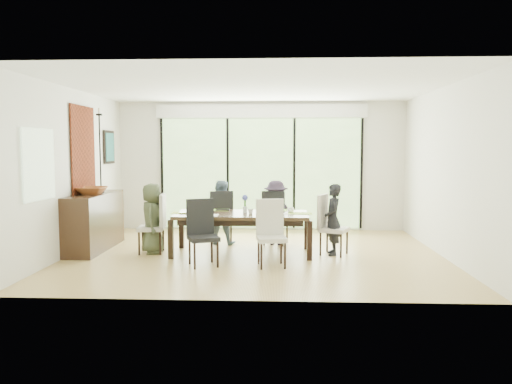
{
  "coord_description": "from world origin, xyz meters",
  "views": [
    {
      "loc": [
        0.38,
        -8.02,
        1.72
      ],
      "look_at": [
        0.0,
        0.25,
        1.0
      ],
      "focal_mm": 35.0,
      "sensor_mm": 36.0,
      "label": 1
    }
  ],
  "objects_px": {
    "chair_far_left": "(220,217)",
    "cup_a": "(201,209)",
    "cup_c": "(291,210)",
    "chair_far_right": "(276,217)",
    "person_far_left": "(220,212)",
    "person_far_right": "(276,213)",
    "vase": "(245,210)",
    "sideboard": "(95,222)",
    "bowl": "(92,191)",
    "laptop": "(189,213)",
    "cup_b": "(251,211)",
    "chair_right_end": "(334,225)",
    "chair_near_right": "(272,233)",
    "table_top": "(242,215)",
    "chair_near_left": "(203,233)",
    "person_left_end": "(152,218)",
    "person_right_end": "(333,219)",
    "chair_left_end": "(151,223)"
  },
  "relations": [
    {
      "from": "person_far_left",
      "to": "cup_b",
      "type": "height_order",
      "value": "person_far_left"
    },
    {
      "from": "chair_left_end",
      "to": "cup_a",
      "type": "distance_m",
      "value": 0.84
    },
    {
      "from": "chair_far_left",
      "to": "person_right_end",
      "type": "xyz_separation_m",
      "value": [
        1.93,
        -0.85,
        0.09
      ]
    },
    {
      "from": "chair_far_left",
      "to": "laptop",
      "type": "xyz_separation_m",
      "value": [
        -0.4,
        -0.95,
        0.19
      ]
    },
    {
      "from": "vase",
      "to": "sideboard",
      "type": "height_order",
      "value": "sideboard"
    },
    {
      "from": "chair_left_end",
      "to": "chair_near_left",
      "type": "bearing_deg",
      "value": 43.76
    },
    {
      "from": "person_right_end",
      "to": "bowl",
      "type": "bearing_deg",
      "value": -95.38
    },
    {
      "from": "table_top",
      "to": "laptop",
      "type": "distance_m",
      "value": 0.86
    },
    {
      "from": "chair_right_end",
      "to": "cup_c",
      "type": "distance_m",
      "value": 0.74
    },
    {
      "from": "chair_far_right",
      "to": "cup_b",
      "type": "height_order",
      "value": "chair_far_right"
    },
    {
      "from": "chair_near_right",
      "to": "bowl",
      "type": "height_order",
      "value": "bowl"
    },
    {
      "from": "table_top",
      "to": "chair_right_end",
      "type": "bearing_deg",
      "value": -0.0
    },
    {
      "from": "person_far_left",
      "to": "sideboard",
      "type": "relative_size",
      "value": 0.68
    },
    {
      "from": "person_right_end",
      "to": "vase",
      "type": "relative_size",
      "value": 10.75
    },
    {
      "from": "person_left_end",
      "to": "laptop",
      "type": "height_order",
      "value": "person_left_end"
    },
    {
      "from": "chair_left_end",
      "to": "chair_far_right",
      "type": "bearing_deg",
      "value": 107.31
    },
    {
      "from": "chair_near_left",
      "to": "cup_c",
      "type": "xyz_separation_m",
      "value": [
        1.3,
        0.97,
        0.22
      ]
    },
    {
      "from": "person_right_end",
      "to": "cup_c",
      "type": "distance_m",
      "value": 0.7
    },
    {
      "from": "chair_right_end",
      "to": "cup_a",
      "type": "relative_size",
      "value": 8.87
    },
    {
      "from": "chair_near_right",
      "to": "cup_a",
      "type": "xyz_separation_m",
      "value": [
        -1.2,
        1.02,
        0.22
      ]
    },
    {
      "from": "chair_far_left",
      "to": "cup_a",
      "type": "bearing_deg",
      "value": 57.88
    },
    {
      "from": "chair_far_right",
      "to": "person_far_left",
      "type": "height_order",
      "value": "person_far_left"
    },
    {
      "from": "chair_right_end",
      "to": "person_far_left",
      "type": "distance_m",
      "value": 2.12
    },
    {
      "from": "chair_near_left",
      "to": "person_left_end",
      "type": "xyz_separation_m",
      "value": [
        -0.98,
        0.87,
        0.09
      ]
    },
    {
      "from": "table_top",
      "to": "sideboard",
      "type": "relative_size",
      "value": 1.26
    },
    {
      "from": "cup_a",
      "to": "chair_near_right",
      "type": "bearing_deg",
      "value": -40.36
    },
    {
      "from": "vase",
      "to": "cup_c",
      "type": "height_order",
      "value": "vase"
    },
    {
      "from": "person_far_right",
      "to": "vase",
      "type": "distance_m",
      "value": 0.94
    },
    {
      "from": "cup_a",
      "to": "bowl",
      "type": "distance_m",
      "value": 1.86
    },
    {
      "from": "person_left_end",
      "to": "person_far_left",
      "type": "xyz_separation_m",
      "value": [
        1.03,
        0.83,
        0.0
      ]
    },
    {
      "from": "cup_c",
      "to": "bowl",
      "type": "xyz_separation_m",
      "value": [
        -3.34,
        0.05,
        0.31
      ]
    },
    {
      "from": "chair_far_left",
      "to": "sideboard",
      "type": "distance_m",
      "value": 2.17
    },
    {
      "from": "chair_near_right",
      "to": "cup_c",
      "type": "relative_size",
      "value": 8.87
    },
    {
      "from": "chair_far_right",
      "to": "chair_far_left",
      "type": "bearing_deg",
      "value": 13.67
    },
    {
      "from": "person_right_end",
      "to": "cup_b",
      "type": "relative_size",
      "value": 12.9
    },
    {
      "from": "sideboard",
      "to": "chair_left_end",
      "type": "bearing_deg",
      "value": -13.29
    },
    {
      "from": "cup_c",
      "to": "bowl",
      "type": "height_order",
      "value": "bowl"
    },
    {
      "from": "chair_far_left",
      "to": "person_far_left",
      "type": "xyz_separation_m",
      "value": [
        0.0,
        -0.02,
        0.09
      ]
    },
    {
      "from": "table_top",
      "to": "laptop",
      "type": "bearing_deg",
      "value": -173.29
    },
    {
      "from": "table_top",
      "to": "vase",
      "type": "relative_size",
      "value": 20.0
    },
    {
      "from": "person_far_right",
      "to": "vase",
      "type": "height_order",
      "value": "person_far_right"
    },
    {
      "from": "person_far_left",
      "to": "cup_a",
      "type": "xyz_separation_m",
      "value": [
        -0.25,
        -0.68,
        0.14
      ]
    },
    {
      "from": "person_far_right",
      "to": "cup_b",
      "type": "xyz_separation_m",
      "value": [
        -0.4,
        -0.93,
        0.14
      ]
    },
    {
      "from": "chair_right_end",
      "to": "person_right_end",
      "type": "bearing_deg",
      "value": 113.86
    },
    {
      "from": "chair_near_left",
      "to": "chair_near_right",
      "type": "xyz_separation_m",
      "value": [
        1.0,
        -0.0,
        0.0
      ]
    },
    {
      "from": "chair_far_left",
      "to": "cup_c",
      "type": "bearing_deg",
      "value": 136.57
    },
    {
      "from": "chair_far_right",
      "to": "person_far_right",
      "type": "relative_size",
      "value": 0.85
    },
    {
      "from": "chair_far_right",
      "to": "person_far_left",
      "type": "xyz_separation_m",
      "value": [
        -1.0,
        -0.02,
        0.09
      ]
    },
    {
      "from": "vase",
      "to": "sideboard",
      "type": "relative_size",
      "value": 0.06
    },
    {
      "from": "cup_b",
      "to": "bowl",
      "type": "height_order",
      "value": "bowl"
    }
  ]
}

